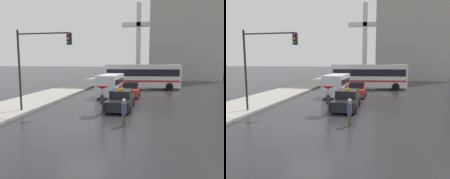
% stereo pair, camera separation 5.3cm
% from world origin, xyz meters
% --- Properties ---
extents(ground_plane, '(300.00, 300.00, 0.00)m').
position_xyz_m(ground_plane, '(0.00, 0.00, 0.00)').
color(ground_plane, '#262628').
extents(taxi, '(1.91, 4.55, 1.65)m').
position_xyz_m(taxi, '(1.30, 5.77, 0.68)').
color(taxi, black).
rests_on(taxi, ground_plane).
extents(sedan_red, '(1.91, 4.68, 1.49)m').
position_xyz_m(sedan_red, '(1.40, 12.41, 0.68)').
color(sedan_red, '#A52D23').
rests_on(sedan_red, ground_plane).
extents(ambulance_van, '(2.21, 5.41, 2.34)m').
position_xyz_m(ambulance_van, '(-0.79, 12.12, 1.30)').
color(ambulance_van, silver).
rests_on(ambulance_van, ground_plane).
extents(city_bus, '(10.24, 3.42, 3.34)m').
position_xyz_m(city_bus, '(2.24, 19.04, 1.85)').
color(city_bus, silver).
rests_on(city_bus, ground_plane).
extents(pedestrian_with_umbrella, '(1.10, 1.10, 2.11)m').
position_xyz_m(pedestrian_with_umbrella, '(0.35, 3.36, 1.71)').
color(pedestrian_with_umbrella, '#2D3347').
rests_on(pedestrian_with_umbrella, ground_plane).
extents(pedestrian_man, '(0.34, 0.42, 1.64)m').
position_xyz_m(pedestrian_man, '(2.20, 0.99, 0.95)').
color(pedestrian_man, '#4C473D').
rests_on(pedestrian_man, ground_plane).
extents(traffic_light, '(4.10, 0.38, 5.99)m').
position_xyz_m(traffic_light, '(-4.17, 3.06, 4.18)').
color(traffic_light, black).
rests_on(traffic_light, ground_plane).
extents(monument_cross, '(7.08, 0.90, 16.09)m').
position_xyz_m(monument_cross, '(0.36, 36.76, 9.13)').
color(monument_cross, white).
rests_on(monument_cross, ground_plane).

